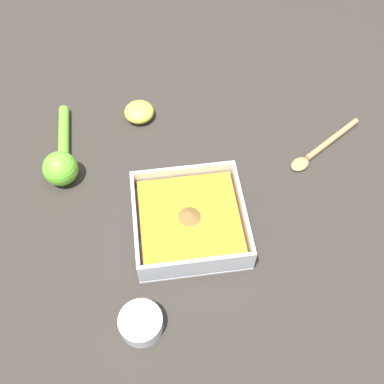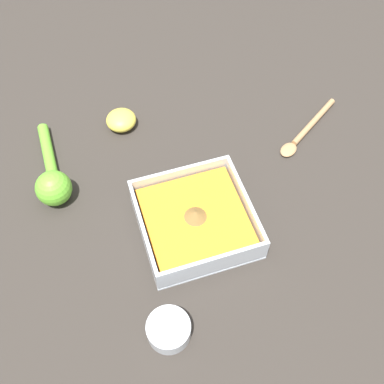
{
  "view_description": "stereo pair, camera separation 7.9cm",
  "coord_description": "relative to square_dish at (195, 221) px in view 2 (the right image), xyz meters",
  "views": [
    {
      "loc": [
        0.35,
        -0.02,
        0.69
      ],
      "look_at": [
        -0.09,
        0.04,
        0.03
      ],
      "focal_mm": 42.0,
      "sensor_mm": 36.0,
      "label": 1
    },
    {
      "loc": [
        0.33,
        -0.09,
        0.69
      ],
      "look_at": [
        -0.09,
        0.04,
        0.03
      ],
      "focal_mm": 42.0,
      "sensor_mm": 36.0,
      "label": 2
    }
  ],
  "objects": [
    {
      "name": "lemon_squeezer",
      "position": [
        -0.15,
        -0.22,
        0.01
      ],
      "size": [
        0.21,
        0.06,
        0.06
      ],
      "rotation": [
        0.0,
        0.0,
        0.02
      ],
      "color": "#6BC633",
      "rests_on": "ground_plane"
    },
    {
      "name": "ground_plane",
      "position": [
        0.04,
        -0.03,
        -0.02
      ],
      "size": [
        4.0,
        4.0,
        0.0
      ],
      "primitive_type": "plane",
      "color": "#332D28"
    },
    {
      "name": "lemon_half",
      "position": [
        -0.27,
        -0.07,
        -0.0
      ],
      "size": [
        0.06,
        0.06,
        0.03
      ],
      "color": "#EFDB4C",
      "rests_on": "ground_plane"
    },
    {
      "name": "square_dish",
      "position": [
        0.0,
        0.0,
        0.0
      ],
      "size": [
        0.19,
        0.19,
        0.05
      ],
      "color": "silver",
      "rests_on": "ground_plane"
    },
    {
      "name": "spice_bowl",
      "position": [
        0.16,
        -0.1,
        -0.01
      ],
      "size": [
        0.07,
        0.07,
        0.03
      ],
      "color": "silver",
      "rests_on": "ground_plane"
    },
    {
      "name": "wooden_spoon",
      "position": [
        -0.14,
        0.28,
        -0.01
      ],
      "size": [
        0.12,
        0.17,
        0.01
      ],
      "rotation": [
        0.0,
        0.0,
        5.28
      ],
      "color": "tan",
      "rests_on": "ground_plane"
    }
  ]
}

